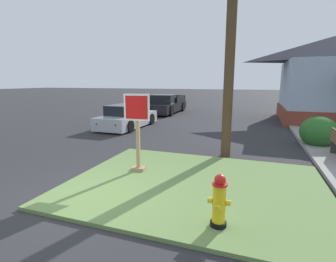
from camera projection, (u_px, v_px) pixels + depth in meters
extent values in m
plane|color=#2B2B2D|center=(85.00, 200.00, 5.29)|extent=(160.00, 160.00, 0.00)
cube|color=#668447|center=(195.00, 184.00, 6.01)|extent=(5.93, 4.57, 0.08)
cylinder|color=black|center=(218.00, 223.00, 4.21)|extent=(0.28, 0.28, 0.08)
cylinder|color=yellow|center=(219.00, 203.00, 4.14)|extent=(0.22, 0.22, 0.65)
cylinder|color=red|center=(220.00, 184.00, 4.07)|extent=(0.25, 0.25, 0.03)
sphere|color=red|center=(220.00, 180.00, 4.06)|extent=(0.19, 0.19, 0.19)
cube|color=red|center=(220.00, 176.00, 4.04)|extent=(0.04, 0.04, 0.04)
cylinder|color=yellow|center=(210.00, 200.00, 4.18)|extent=(0.08, 0.09, 0.09)
cylinder|color=yellow|center=(228.00, 203.00, 4.08)|extent=(0.08, 0.09, 0.09)
cylinder|color=yellow|center=(218.00, 209.00, 3.99)|extent=(0.12, 0.09, 0.12)
cube|color=#A3845B|center=(138.00, 134.00, 6.70)|extent=(0.10, 0.10, 2.02)
cube|color=#A3845B|center=(139.00, 168.00, 6.89)|extent=(0.39, 0.32, 0.08)
cube|color=white|center=(137.00, 107.00, 6.51)|extent=(0.70, 0.09, 0.71)
cube|color=red|center=(136.00, 107.00, 6.50)|extent=(0.60, 0.08, 0.60)
cylinder|color=black|center=(162.00, 164.00, 7.59)|extent=(0.70, 0.70, 0.02)
cube|color=#ADB2B7|center=(128.00, 120.00, 13.72)|extent=(1.80, 4.21, 0.64)
cube|color=black|center=(125.00, 110.00, 13.42)|extent=(1.52, 1.95, 0.56)
cylinder|color=black|center=(126.00, 118.00, 15.22)|extent=(0.23, 0.62, 0.62)
cylinder|color=black|center=(151.00, 119.00, 14.66)|extent=(0.23, 0.62, 0.62)
cylinder|color=black|center=(101.00, 124.00, 12.83)|extent=(0.23, 0.62, 0.62)
cylinder|color=black|center=(130.00, 126.00, 12.27)|extent=(0.23, 0.62, 0.62)
sphere|color=white|center=(136.00, 114.00, 15.77)|extent=(0.14, 0.14, 0.14)
sphere|color=red|center=(97.00, 124.00, 12.00)|extent=(0.12, 0.12, 0.12)
sphere|color=white|center=(151.00, 115.00, 15.42)|extent=(0.14, 0.14, 0.14)
sphere|color=red|center=(116.00, 125.00, 11.65)|extent=(0.12, 0.12, 0.12)
cube|color=black|center=(166.00, 107.00, 19.98)|extent=(2.06, 5.43, 0.68)
cube|color=black|center=(163.00, 99.00, 19.15)|extent=(1.77, 1.43, 0.68)
cube|color=black|center=(180.00, 99.00, 20.45)|extent=(0.13, 2.27, 0.44)
cube|color=black|center=(159.00, 99.00, 21.04)|extent=(0.13, 2.27, 0.44)
cube|color=black|center=(175.00, 98.00, 22.33)|extent=(1.79, 0.13, 0.44)
cylinder|color=black|center=(171.00, 111.00, 18.20)|extent=(0.27, 0.76, 0.76)
cylinder|color=black|center=(147.00, 110.00, 18.78)|extent=(0.27, 0.76, 0.76)
cylinder|color=black|center=(182.00, 107.00, 21.22)|extent=(0.27, 0.76, 0.76)
cylinder|color=black|center=(162.00, 106.00, 21.80)|extent=(0.27, 0.76, 0.76)
ellipsoid|color=#296226|center=(319.00, 132.00, 9.52)|extent=(1.36, 1.36, 1.17)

